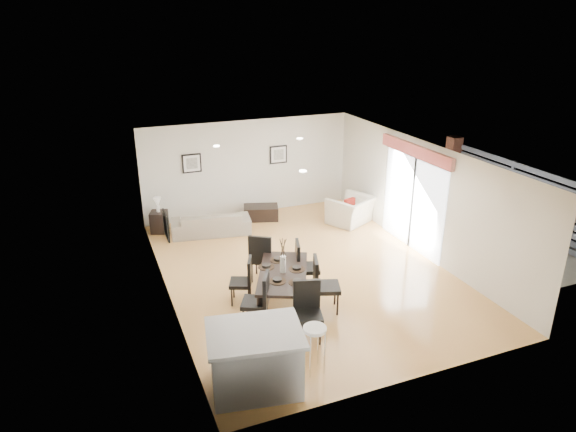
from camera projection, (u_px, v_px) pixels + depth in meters
name	position (u px, v px, depth m)	size (l,w,h in m)	color
ground	(304.00, 271.00, 11.53)	(8.00, 8.00, 0.00)	tan
wall_back	(248.00, 168.00, 14.49)	(6.00, 0.04, 2.70)	silver
wall_front	(414.00, 307.00, 7.58)	(6.00, 0.04, 2.70)	silver
wall_left	(164.00, 236.00, 9.99)	(0.04, 8.00, 2.70)	silver
wall_right	(422.00, 198.00, 12.07)	(0.04, 8.00, 2.70)	silver
ceiling	(306.00, 154.00, 10.54)	(6.00, 8.00, 0.02)	white
sofa	(211.00, 223.00, 13.42)	(2.03, 0.80, 0.59)	gray
armchair	(351.00, 210.00, 14.09)	(1.14, 1.00, 0.74)	beige
courtyard_plant_a	(528.00, 239.00, 12.37)	(0.60, 0.52, 0.67)	#305022
courtyard_plant_b	(477.00, 207.00, 14.42)	(0.39, 0.39, 0.69)	#305022
dining_table	(283.00, 275.00, 9.91)	(1.57, 2.02, 0.75)	black
dining_chair_wnear	(260.00, 298.00, 9.29)	(0.64, 0.64, 1.06)	black
dining_chair_wfar	(245.00, 278.00, 10.10)	(0.56, 0.56, 0.95)	black
dining_chair_enear	(322.00, 282.00, 9.79)	(0.63, 0.63, 1.11)	black
dining_chair_efar	(303.00, 263.00, 10.58)	(0.60, 0.60, 1.07)	black
dining_chair_head	(307.00, 307.00, 8.99)	(0.59, 0.59, 1.07)	black
dining_chair_foot	(262.00, 255.00, 10.89)	(0.68, 0.68, 1.09)	black
vase	(283.00, 259.00, 9.79)	(0.85, 1.33, 0.70)	white
coffee_table	(261.00, 213.00, 14.43)	(0.95, 0.57, 0.38)	black
side_table	(159.00, 222.00, 13.52)	(0.43, 0.43, 0.57)	black
table_lamp	(157.00, 203.00, 13.33)	(0.20, 0.20, 0.39)	white
cushion	(350.00, 204.00, 13.88)	(0.33, 0.10, 0.33)	maroon
kitchen_island	(255.00, 359.00, 7.78)	(1.60, 1.34, 1.00)	silver
bar_stool	(315.00, 334.00, 8.05)	(0.37, 0.37, 0.82)	white
framed_print_back_left	(192.00, 163.00, 13.80)	(0.52, 0.04, 0.52)	black
framed_print_back_right	(278.00, 155.00, 14.67)	(0.52, 0.04, 0.52)	black
framed_print_left_wall	(166.00, 225.00, 9.72)	(0.04, 0.52, 0.52)	black
sliding_door	(414.00, 182.00, 12.20)	(0.12, 2.70, 2.57)	white
courtyard	(498.00, 189.00, 14.08)	(6.00, 6.00, 2.00)	gray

